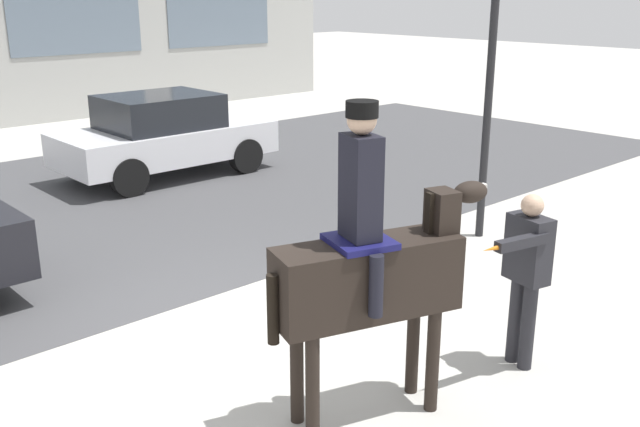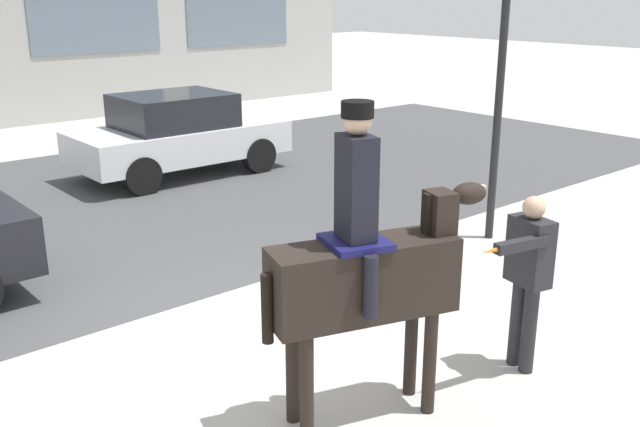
% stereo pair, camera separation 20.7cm
% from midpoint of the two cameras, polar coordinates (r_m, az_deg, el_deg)
% --- Properties ---
extents(ground_plane, '(80.00, 80.00, 0.00)m').
position_cam_midpoint_polar(ground_plane, '(7.76, -9.62, -8.43)').
color(ground_plane, '#B2AFA8').
extents(road_surface, '(25.86, 8.50, 0.01)m').
position_cam_midpoint_polar(road_surface, '(11.81, -22.26, -0.40)').
color(road_surface, '#444447').
rests_on(road_surface, ground_plane).
extents(mounted_horse_lead, '(1.85, 0.87, 2.60)m').
position_cam_midpoint_polar(mounted_horse_lead, '(5.54, 3.05, -4.37)').
color(mounted_horse_lead, black).
rests_on(mounted_horse_lead, ground_plane).
extents(pedestrian_bystander, '(0.89, 0.44, 1.66)m').
position_cam_midpoint_polar(pedestrian_bystander, '(6.64, 15.31, -4.22)').
color(pedestrian_bystander, '#232328').
rests_on(pedestrian_bystander, ground_plane).
extents(street_car_far_lane, '(3.95, 1.89, 1.54)m').
position_cam_midpoint_polar(street_car_far_lane, '(13.69, -12.80, 6.18)').
color(street_car_far_lane, silver).
rests_on(street_car_far_lane, ground_plane).
extents(traffic_light, '(0.24, 0.29, 4.35)m').
position_cam_midpoint_polar(traffic_light, '(9.88, 13.18, 14.30)').
color(traffic_light, black).
rests_on(traffic_light, ground_plane).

